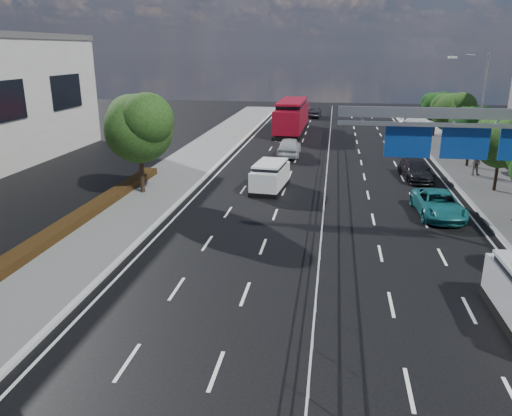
# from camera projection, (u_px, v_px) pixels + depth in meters

# --- Properties ---
(ground) EXTENTS (160.00, 160.00, 0.00)m
(ground) POSITION_uv_depth(u_px,v_px,m) (310.00, 380.00, 14.52)
(ground) COLOR black
(ground) RESTS_ON ground
(kerb_near) EXTENTS (0.25, 140.00, 0.15)m
(kerb_near) POSITION_uv_depth(u_px,v_px,m) (26.00, 351.00, 15.81)
(kerb_near) COLOR silver
(kerb_near) RESTS_ON ground
(median_fence) EXTENTS (0.05, 85.00, 1.02)m
(median_fence) POSITION_uv_depth(u_px,v_px,m) (326.00, 177.00, 35.54)
(median_fence) COLOR silver
(median_fence) RESTS_ON ground
(hedge_near) EXTENTS (1.00, 36.00, 0.44)m
(hedge_near) POSITION_uv_depth(u_px,v_px,m) (1.00, 268.00, 21.06)
(hedge_near) COLOR black
(hedge_near) RESTS_ON sidewalk_near
(overhead_gantry) EXTENTS (10.24, 0.38, 7.45)m
(overhead_gantry) POSITION_uv_depth(u_px,v_px,m) (485.00, 137.00, 21.29)
(overhead_gantry) COLOR gray
(overhead_gantry) RESTS_ON ground
(streetlight_far) EXTENTS (2.78, 2.40, 9.00)m
(streetlight_far) POSITION_uv_depth(u_px,v_px,m) (477.00, 107.00, 35.87)
(streetlight_far) COLOR gray
(streetlight_far) RESTS_ON ground
(near_tree_back) EXTENTS (4.84, 4.51, 6.69)m
(near_tree_back) POSITION_uv_depth(u_px,v_px,m) (139.00, 125.00, 31.78)
(near_tree_back) COLOR black
(near_tree_back) RESTS_ON ground
(far_tree_e) EXTENTS (3.63, 3.38, 5.13)m
(far_tree_e) POSITION_uv_depth(u_px,v_px,m) (502.00, 140.00, 32.48)
(far_tree_e) COLOR black
(far_tree_e) RESTS_ON ground
(far_tree_f) EXTENTS (3.52, 3.28, 5.02)m
(far_tree_f) POSITION_uv_depth(u_px,v_px,m) (473.00, 124.00, 39.56)
(far_tree_f) COLOR black
(far_tree_f) RESTS_ON ground
(far_tree_g) EXTENTS (3.96, 3.69, 5.45)m
(far_tree_g) POSITION_uv_depth(u_px,v_px,m) (453.00, 110.00, 46.53)
(far_tree_g) COLOR black
(far_tree_g) RESTS_ON ground
(far_tree_h) EXTENTS (3.41, 3.18, 4.91)m
(far_tree_h) POSITION_uv_depth(u_px,v_px,m) (437.00, 105.00, 53.70)
(far_tree_h) COLOR black
(far_tree_h) RESTS_ON ground
(white_minivan) EXTENTS (2.35, 4.59, 1.92)m
(white_minivan) POSITION_uv_depth(u_px,v_px,m) (270.00, 176.00, 33.89)
(white_minivan) COLOR black
(white_minivan) RESTS_ON ground
(red_bus) EXTENTS (3.20, 12.31, 3.66)m
(red_bus) POSITION_uv_depth(u_px,v_px,m) (292.00, 116.00, 57.25)
(red_bus) COLOR black
(red_bus) RESTS_ON ground
(near_car_silver) EXTENTS (2.05, 4.95, 1.67)m
(near_car_silver) POSITION_uv_depth(u_px,v_px,m) (289.00, 147.00, 44.74)
(near_car_silver) COLOR #B8B9C0
(near_car_silver) RESTS_ON ground
(near_car_dark) EXTENTS (1.77, 4.30, 1.38)m
(near_car_dark) POSITION_uv_depth(u_px,v_px,m) (315.00, 112.00, 70.23)
(near_car_dark) COLOR black
(near_car_dark) RESTS_ON ground
(parked_car_teal) EXTENTS (2.64, 5.22, 1.42)m
(parked_car_teal) POSITION_uv_depth(u_px,v_px,m) (438.00, 204.00, 28.65)
(parked_car_teal) COLOR #18656C
(parked_car_teal) RESTS_ON ground
(parked_car_dark) EXTENTS (2.40, 4.86, 1.36)m
(parked_car_dark) POSITION_uv_depth(u_px,v_px,m) (416.00, 170.00, 36.73)
(parked_car_dark) COLOR black
(parked_car_dark) RESTS_ON ground
(pedestrian_b) EXTENTS (0.98, 0.93, 1.59)m
(pedestrian_b) POSITION_uv_depth(u_px,v_px,m) (476.00, 164.00, 37.55)
(pedestrian_b) COLOR gray
(pedestrian_b) RESTS_ON sidewalk_far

